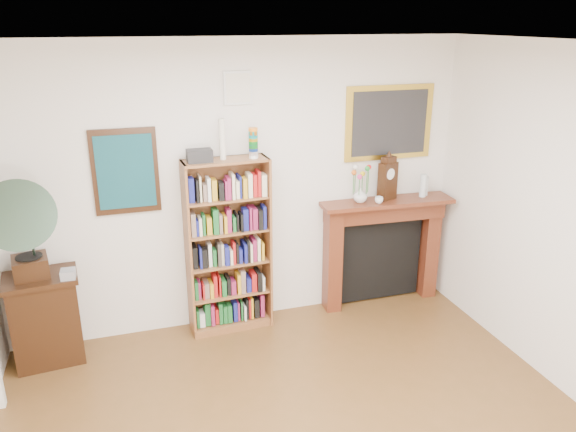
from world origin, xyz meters
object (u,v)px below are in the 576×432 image
object	(u,v)px
flower_vase	(360,195)
bottle_right	(425,186)
teacup	(379,200)
cd_stack	(68,274)
side_cabinet	(46,318)
fireplace	(382,241)
bottle_left	(423,186)
mantel_clock	(388,179)
gramophone	(20,225)
bookshelf	(228,237)

from	to	relation	value
flower_vase	bottle_right	xyz separation A→B (m)	(0.75, 0.01, 0.03)
teacup	cd_stack	bearing A→B (deg)	-177.46
side_cabinet	fireplace	world-z (taller)	fireplace
fireplace	flower_vase	distance (m)	0.63
cd_stack	bottle_right	size ratio (longest dim) A/B	0.60
cd_stack	flower_vase	distance (m)	2.85
fireplace	bottle_right	world-z (taller)	bottle_right
fireplace	flower_vase	bearing A→B (deg)	-168.59
flower_vase	cd_stack	bearing A→B (deg)	-175.51
flower_vase	bottle_left	distance (m)	0.71
bottle_right	mantel_clock	bearing A→B (deg)	-179.81
cd_stack	flower_vase	xyz separation A→B (m)	(2.82, 0.22, 0.38)
flower_vase	bottle_left	bearing A→B (deg)	-1.71
gramophone	mantel_clock	distance (m)	3.44
flower_vase	bottle_right	bearing A→B (deg)	1.12
bookshelf	bottle_right	size ratio (longest dim) A/B	9.96
side_cabinet	bottle_right	distance (m)	3.92
teacup	bookshelf	bearing A→B (deg)	177.38
teacup	side_cabinet	bearing A→B (deg)	-179.83
side_cabinet	mantel_clock	bearing A→B (deg)	-3.35
fireplace	teacup	distance (m)	0.55
mantel_clock	bottle_right	world-z (taller)	mantel_clock
mantel_clock	teacup	size ratio (longest dim) A/B	5.28
mantel_clock	bottle_right	xyz separation A→B (m)	(0.45, 0.00, -0.12)
bookshelf	bottle_right	xyz separation A→B (m)	(2.13, 0.03, 0.31)
side_cabinet	bookshelf	bearing A→B (deg)	-2.52
mantel_clock	teacup	distance (m)	0.25
gramophone	bottle_right	distance (m)	3.89
bookshelf	cd_stack	bearing A→B (deg)	-174.85
bottle_left	flower_vase	bearing A→B (deg)	178.29
mantel_clock	bookshelf	bearing A→B (deg)	158.52
side_cabinet	cd_stack	world-z (taller)	cd_stack
bookshelf	flower_vase	world-z (taller)	bookshelf
gramophone	mantel_clock	size ratio (longest dim) A/B	2.10
bookshelf	mantel_clock	bearing A→B (deg)	-1.82
fireplace	bottle_right	size ratio (longest dim) A/B	7.06
fireplace	flower_vase	size ratio (longest dim) A/B	9.43
teacup	bottle_left	bearing A→B (deg)	7.19
bookshelf	gramophone	xyz separation A→B (m)	(-1.75, -0.22, 0.40)
side_cabinet	mantel_clock	world-z (taller)	mantel_clock
bookshelf	fireplace	size ratio (longest dim) A/B	1.41
side_cabinet	flower_vase	world-z (taller)	flower_vase
bookshelf	bottle_left	distance (m)	2.11
side_cabinet	bottle_right	size ratio (longest dim) A/B	4.18
side_cabinet	gramophone	distance (m)	0.96
cd_stack	bottle_left	world-z (taller)	bottle_left
teacup	bottle_right	bearing A→B (deg)	10.01
cd_stack	bottle_left	distance (m)	3.55
bookshelf	mantel_clock	distance (m)	1.74
side_cabinet	bottle_right	bearing A→B (deg)	-3.55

